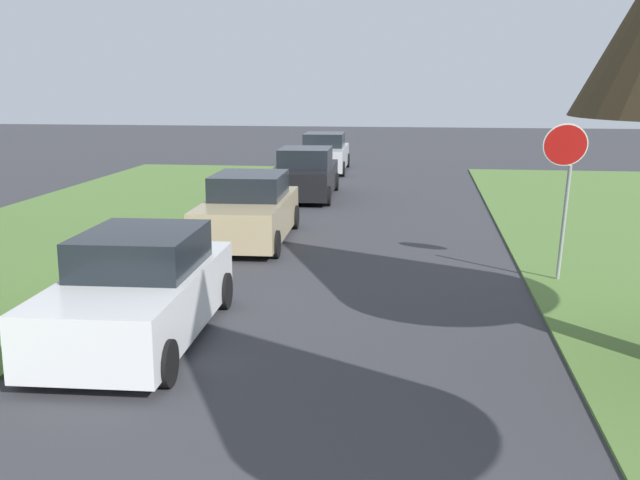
{
  "coord_description": "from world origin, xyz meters",
  "views": [
    {
      "loc": [
        1.6,
        -2.43,
        3.71
      ],
      "look_at": [
        0.05,
        9.17,
        1.24
      ],
      "focal_mm": 42.6,
      "sensor_mm": 36.0,
      "label": 1
    }
  ],
  "objects_px": {
    "parked_sedan_silver": "(324,154)",
    "stop_sign_far": "(565,168)",
    "parked_sedan_black": "(305,175)",
    "parked_sedan_tan": "(248,211)",
    "parked_sedan_white": "(139,291)"
  },
  "relations": [
    {
      "from": "stop_sign_far",
      "to": "parked_sedan_tan",
      "type": "bearing_deg",
      "value": 156.56
    },
    {
      "from": "stop_sign_far",
      "to": "parked_sedan_black",
      "type": "xyz_separation_m",
      "value": [
        -6.31,
        9.82,
        -1.42
      ]
    },
    {
      "from": "parked_sedan_black",
      "to": "parked_sedan_silver",
      "type": "relative_size",
      "value": 1.0
    },
    {
      "from": "parked_sedan_silver",
      "to": "stop_sign_far",
      "type": "bearing_deg",
      "value": -68.75
    },
    {
      "from": "stop_sign_far",
      "to": "parked_sedan_silver",
      "type": "xyz_separation_m",
      "value": [
        -6.61,
        16.99,
        -1.42
      ]
    },
    {
      "from": "parked_sedan_white",
      "to": "parked_sedan_tan",
      "type": "distance_m",
      "value": 6.98
    },
    {
      "from": "stop_sign_far",
      "to": "parked_sedan_silver",
      "type": "height_order",
      "value": "stop_sign_far"
    },
    {
      "from": "parked_sedan_silver",
      "to": "parked_sedan_tan",
      "type": "bearing_deg",
      "value": -89.89
    },
    {
      "from": "parked_sedan_white",
      "to": "parked_sedan_black",
      "type": "bearing_deg",
      "value": 88.81
    },
    {
      "from": "parked_sedan_white",
      "to": "parked_sedan_tan",
      "type": "height_order",
      "value": "same"
    },
    {
      "from": "stop_sign_far",
      "to": "parked_sedan_white",
      "type": "height_order",
      "value": "stop_sign_far"
    },
    {
      "from": "parked_sedan_black",
      "to": "parked_sedan_white",
      "type": "bearing_deg",
      "value": -91.19
    },
    {
      "from": "parked_sedan_tan",
      "to": "parked_sedan_black",
      "type": "distance_m",
      "value": 6.98
    },
    {
      "from": "parked_sedan_white",
      "to": "parked_sedan_tan",
      "type": "xyz_separation_m",
      "value": [
        0.02,
        6.98,
        0.0
      ]
    },
    {
      "from": "parked_sedan_tan",
      "to": "parked_sedan_black",
      "type": "height_order",
      "value": "same"
    }
  ]
}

